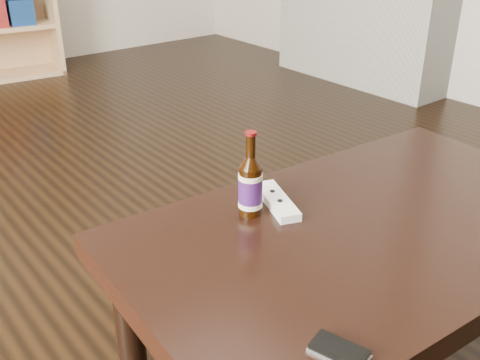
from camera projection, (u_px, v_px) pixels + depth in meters
floor at (133, 315)px, 1.63m from camera, size 5.00×6.00×0.01m
coffee_table at (368, 243)px, 1.29m from camera, size 1.18×0.74×0.43m
beer_bottle at (250, 186)px, 1.27m from camera, size 0.06×0.06×0.20m
phone at (339, 351)px, 0.89m from camera, size 0.07×0.10×0.02m
remote at (277, 201)px, 1.33m from camera, size 0.11×0.19×0.02m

